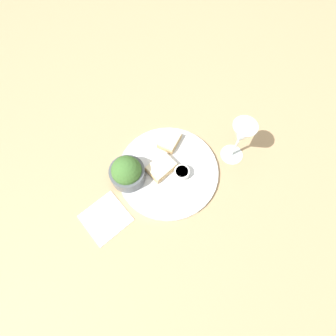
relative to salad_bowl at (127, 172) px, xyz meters
name	(u,v)px	position (x,y,z in m)	size (l,w,h in m)	color
ground_plane	(168,172)	(0.09, -0.09, -0.05)	(4.00, 4.00, 0.00)	tan
dinner_plate	(168,171)	(0.09, -0.09, -0.05)	(0.33, 0.33, 0.01)	silver
salad_bowl	(127,172)	(0.00, 0.00, 0.00)	(0.11, 0.11, 0.10)	#4C5156
sauce_ramekin	(182,173)	(0.11, -0.13, -0.02)	(0.05, 0.05, 0.03)	white
cheese_toast_near	(161,167)	(0.08, -0.07, -0.03)	(0.10, 0.08, 0.03)	tan
cheese_toast_far	(169,141)	(0.18, -0.03, -0.03)	(0.08, 0.07, 0.03)	tan
wine_glass	(241,135)	(0.27, -0.23, 0.07)	(0.08, 0.08, 0.18)	silver
napkin	(106,218)	(-0.15, -0.02, -0.05)	(0.15, 0.15, 0.01)	white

